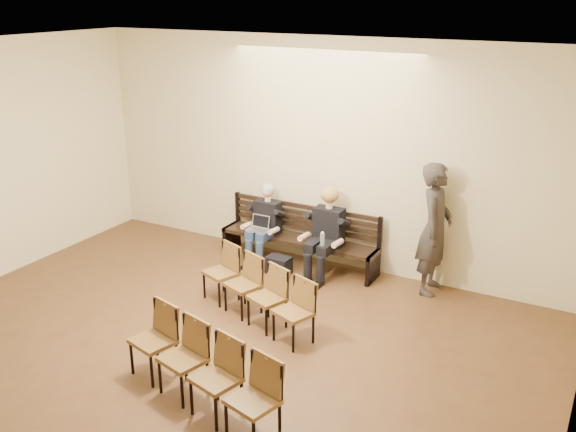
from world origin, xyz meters
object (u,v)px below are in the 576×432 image
seated_woman (326,235)px  water_bottle (322,247)px  chair_row_front (255,292)px  chair_row_back (199,369)px  passerby (436,219)px  laptop (257,231)px  seated_man (265,226)px  bag (279,265)px  bench (298,251)px

seated_woman → water_bottle: size_ratio=5.81×
chair_row_front → chair_row_back: (0.46, -1.85, 0.02)m
passerby → seated_woman: bearing=95.7°
laptop → water_bottle: bearing=-19.5°
seated_man → water_bottle: size_ratio=5.40×
seated_man → bag: bearing=-36.4°
water_bottle → chair_row_back: size_ratio=0.11×
laptop → passerby: size_ratio=0.14×
seated_man → bag: (0.43, -0.32, -0.46)m
chair_row_back → bag: bearing=120.1°
seated_man → water_bottle: seated_man is taller
seated_woman → water_bottle: seated_woman is taller
seated_woman → chair_row_back: size_ratio=0.63×
laptop → bench: bearing=14.0°
chair_row_back → seated_man: bearing=125.1°
chair_row_back → water_bottle: bearing=107.8°
bench → bag: 0.46m
seated_man → chair_row_back: seated_man is taller
seated_woman → chair_row_front: (-0.19, -1.73, -0.24)m
seated_woman → laptop: seated_woman is taller
laptop → chair_row_front: size_ratio=0.16×
chair_row_front → chair_row_back: size_ratio=0.95×
laptop → passerby: (2.68, 0.41, 0.54)m
bag → chair_row_front: (0.44, -1.41, 0.27)m
chair_row_front → seated_man: bearing=137.2°
seated_woman → seated_man: bearing=180.0°
passerby → chair_row_front: bearing=135.5°
water_bottle → chair_row_front: bearing=-101.0°
water_bottle → passerby: 1.67m
bench → water_bottle: bearing=-34.3°
bench → seated_woman: bearing=-12.9°
seated_man → bag: 0.71m
passerby → chair_row_back: 4.08m
bag → chair_row_front: 1.50m
bench → passerby: 2.28m
laptop → chair_row_front: 1.80m
seated_woman → bag: (-0.63, -0.32, -0.51)m
seated_man → passerby: passerby is taller
seated_man → chair_row_front: 1.95m
passerby → water_bottle: bearing=106.9°
bench → bag: bench is taller
seated_man → bag: seated_man is taller
chair_row_back → chair_row_front: bearing=118.6°
seated_man → bag: size_ratio=3.29×
seated_woman → chair_row_back: seated_woman is taller
seated_man → water_bottle: bearing=-14.5°
laptop → bag: laptop is taller
water_bottle → seated_woman: bearing=106.4°
seated_woman → chair_row_front: size_ratio=0.66×
seated_man → water_bottle: 1.19m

